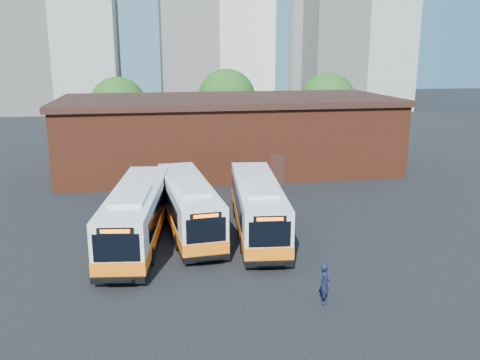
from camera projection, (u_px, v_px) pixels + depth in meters
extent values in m
plane|color=black|center=(286.00, 254.00, 26.35)|extent=(220.00, 220.00, 0.00)
cube|color=silver|center=(137.00, 213.00, 27.59)|extent=(3.87, 11.50, 2.68)
cube|color=orange|center=(137.00, 227.00, 27.78)|extent=(3.92, 11.56, 0.66)
cube|color=black|center=(138.00, 235.00, 27.89)|extent=(3.91, 11.54, 0.24)
cube|color=black|center=(116.00, 248.00, 22.03)|extent=(2.03, 0.33, 1.27)
cube|color=black|center=(115.00, 231.00, 21.83)|extent=(1.59, 0.27, 0.30)
cube|color=#FF5905|center=(115.00, 231.00, 21.80)|extent=(1.26, 0.19, 0.17)
cube|color=black|center=(118.00, 280.00, 22.35)|extent=(2.39, 0.45, 0.30)
cube|color=black|center=(117.00, 281.00, 22.12)|extent=(1.40, 0.53, 0.06)
cube|color=black|center=(116.00, 281.00, 21.93)|extent=(1.36, 0.22, 0.17)
cube|color=black|center=(115.00, 207.00, 27.84)|extent=(1.21, 8.73, 0.99)
cube|color=black|center=(160.00, 206.00, 27.94)|extent=(1.21, 8.73, 0.99)
cube|color=silver|center=(131.00, 195.00, 25.87)|extent=(2.14, 4.13, 0.21)
cylinder|color=black|center=(105.00, 257.00, 24.74)|extent=(0.42, 0.97, 0.94)
cylinder|color=black|center=(150.00, 257.00, 24.83)|extent=(0.42, 0.97, 0.94)
cylinder|color=black|center=(127.00, 217.00, 30.75)|extent=(0.42, 0.97, 0.94)
cylinder|color=black|center=(163.00, 217.00, 30.84)|extent=(0.42, 0.97, 0.94)
cube|color=silver|center=(188.00, 204.00, 29.58)|extent=(3.19, 10.97, 2.57)
cube|color=orange|center=(189.00, 216.00, 29.76)|extent=(3.24, 11.02, 0.63)
cube|color=black|center=(189.00, 223.00, 29.87)|extent=(3.23, 11.01, 0.23)
cube|color=black|center=(206.00, 231.00, 24.42)|extent=(1.95, 0.22, 1.22)
cube|color=black|center=(206.00, 216.00, 24.23)|extent=(1.53, 0.18, 0.29)
cube|color=#FF5905|center=(206.00, 216.00, 24.20)|extent=(1.21, 0.12, 0.16)
cube|color=black|center=(207.00, 259.00, 24.73)|extent=(2.30, 0.32, 0.29)
cube|color=black|center=(208.00, 259.00, 24.51)|extent=(1.33, 0.45, 0.05)
cube|color=black|center=(208.00, 259.00, 24.34)|extent=(1.31, 0.15, 0.16)
cube|color=black|center=(167.00, 199.00, 29.57)|extent=(0.75, 8.41, 0.95)
cube|color=black|center=(207.00, 197.00, 30.14)|extent=(0.75, 8.41, 0.95)
cube|color=silver|center=(192.00, 187.00, 27.97)|extent=(1.87, 3.90, 0.20)
cylinder|color=black|center=(178.00, 242.00, 26.73)|extent=(0.36, 0.92, 0.90)
cylinder|color=black|center=(217.00, 239.00, 27.25)|extent=(0.36, 0.92, 0.90)
cylinder|color=black|center=(165.00, 209.00, 32.31)|extent=(0.36, 0.92, 0.90)
cylinder|color=black|center=(198.00, 207.00, 32.82)|extent=(0.36, 0.92, 0.90)
cube|color=silver|center=(257.00, 205.00, 29.22)|extent=(3.48, 11.23, 2.62)
cube|color=orange|center=(257.00, 217.00, 29.41)|extent=(3.53, 11.28, 0.64)
cube|color=black|center=(257.00, 225.00, 29.52)|extent=(3.52, 11.27, 0.23)
cube|color=black|center=(270.00, 234.00, 23.79)|extent=(1.99, 0.26, 1.24)
cube|color=black|center=(270.00, 219.00, 23.60)|extent=(1.56, 0.22, 0.29)
cube|color=#FF5905|center=(270.00, 219.00, 23.57)|extent=(1.24, 0.15, 0.17)
cube|color=black|center=(269.00, 264.00, 24.10)|extent=(2.35, 0.37, 0.29)
cube|color=black|center=(270.00, 264.00, 23.87)|extent=(1.36, 0.49, 0.06)
cube|color=black|center=(271.00, 264.00, 23.70)|extent=(1.33, 0.17, 0.17)
cube|color=black|center=(236.00, 199.00, 29.44)|extent=(0.94, 8.58, 0.97)
cube|color=black|center=(277.00, 198.00, 29.60)|extent=(0.94, 8.58, 0.97)
cube|color=silver|center=(260.00, 188.00, 27.54)|extent=(1.99, 4.01, 0.20)
cylinder|color=black|center=(243.00, 244.00, 26.41)|extent=(0.39, 0.95, 0.92)
cylinder|color=black|center=(284.00, 243.00, 26.56)|extent=(0.39, 0.95, 0.92)
cylinder|color=black|center=(236.00, 209.00, 32.29)|extent=(0.39, 0.95, 0.92)
cylinder|color=black|center=(269.00, 209.00, 32.43)|extent=(0.39, 0.95, 0.92)
imported|color=black|center=(325.00, 283.00, 21.02)|extent=(0.49, 0.69, 1.77)
cube|color=#602716|center=(228.00, 136.00, 44.70)|extent=(28.00, 12.00, 6.00)
cube|color=black|center=(228.00, 100.00, 43.93)|extent=(28.60, 12.60, 0.50)
cube|color=black|center=(277.00, 170.00, 39.89)|extent=(1.20, 0.08, 2.40)
cylinder|color=#382314|center=(120.00, 136.00, 54.89)|extent=(0.36, 0.36, 2.70)
sphere|color=#1B4814|center=(118.00, 105.00, 54.07)|extent=(6.00, 6.00, 6.00)
cylinder|color=#382314|center=(227.00, 129.00, 58.78)|extent=(0.36, 0.36, 2.95)
sphere|color=#1B4814|center=(227.00, 98.00, 57.89)|extent=(6.56, 6.56, 6.56)
cylinder|color=#382314|center=(326.00, 131.00, 57.78)|extent=(0.36, 0.36, 2.81)
sphere|color=#1B4814|center=(328.00, 101.00, 56.94)|extent=(6.24, 6.24, 6.24)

